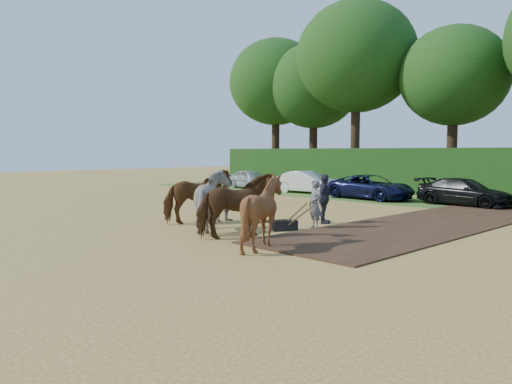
# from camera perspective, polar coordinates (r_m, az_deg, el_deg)

# --- Properties ---
(ground) EXTENTS (120.00, 120.00, 0.00)m
(ground) POSITION_cam_1_polar(r_m,az_deg,el_deg) (15.77, 3.11, -5.55)
(ground) COLOR gold
(ground) RESTS_ON ground
(earth_strip) EXTENTS (4.50, 17.00, 0.05)m
(earth_strip) POSITION_cam_1_polar(r_m,az_deg,el_deg) (20.67, 19.65, -3.30)
(earth_strip) COLOR #472D1C
(earth_strip) RESTS_ON ground
(grass_verge) EXTENTS (50.00, 5.00, 0.03)m
(grass_verge) POSITION_cam_1_polar(r_m,az_deg,el_deg) (27.62, 23.35, -1.48)
(grass_verge) COLOR #38601E
(grass_verge) RESTS_ON ground
(hedgerow) EXTENTS (46.00, 1.60, 3.00)m
(hedgerow) POSITION_cam_1_polar(r_m,az_deg,el_deg) (31.71, 26.59, 1.85)
(hedgerow) COLOR #14380F
(hedgerow) RESTS_ON ground
(spectator_near) EXTENTS (0.81, 0.98, 1.85)m
(spectator_near) POSITION_cam_1_polar(r_m,az_deg,el_deg) (19.96, -3.36, -0.70)
(spectator_near) COLOR tan
(spectator_near) RESTS_ON ground
(spectator_far) EXTENTS (0.94, 1.22, 1.93)m
(spectator_far) POSITION_cam_1_polar(r_m,az_deg,el_deg) (19.44, 7.80, -0.77)
(spectator_far) COLOR #2A2C38
(spectator_far) RESTS_ON ground
(plough_team) EXTENTS (7.40, 5.52, 2.13)m
(plough_team) POSITION_cam_1_polar(r_m,az_deg,el_deg) (16.78, -3.28, -1.28)
(plough_team) COLOR brown
(plough_team) RESTS_ON ground
(treeline) EXTENTS (48.70, 10.60, 14.21)m
(treeline) POSITION_cam_1_polar(r_m,az_deg,el_deg) (35.78, 26.18, 14.15)
(treeline) COLOR #382616
(treeline) RESTS_ON ground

